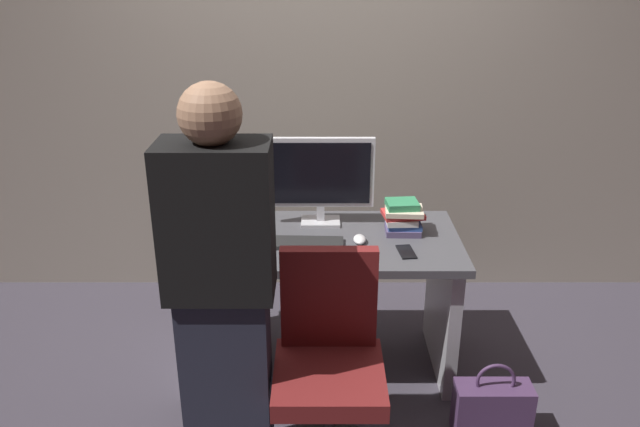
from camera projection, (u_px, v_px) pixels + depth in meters
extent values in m
plane|color=#3D3842|center=(320.00, 362.00, 3.38)|extent=(9.00, 9.00, 0.00)
cube|color=#9E9384|center=(320.00, 51.00, 3.68)|extent=(6.40, 0.10, 3.00)
cube|color=#4C4C51|center=(320.00, 242.00, 3.11)|extent=(1.39, 0.71, 0.04)
cube|color=#B2B2B7|center=(197.00, 306.00, 3.25)|extent=(0.06, 0.63, 0.69)
cube|color=#B2B2B7|center=(443.00, 306.00, 3.24)|extent=(0.06, 0.63, 0.69)
cylinder|color=black|center=(330.00, 425.00, 2.60)|extent=(0.05, 0.05, 0.39)
cube|color=maroon|center=(330.00, 378.00, 2.51)|extent=(0.44, 0.44, 0.08)
cube|color=maroon|center=(330.00, 297.00, 2.59)|extent=(0.40, 0.06, 0.44)
cube|color=#262838|center=(229.00, 385.00, 2.53)|extent=(0.34, 0.20, 0.85)
cube|color=black|center=(218.00, 221.00, 2.26)|extent=(0.40, 0.24, 0.58)
sphere|color=#A57A5B|center=(211.00, 114.00, 2.11)|extent=(0.22, 0.22, 0.22)
cube|color=silver|center=(322.00, 222.00, 3.27)|extent=(0.20, 0.14, 0.02)
cube|color=silver|center=(322.00, 213.00, 3.25)|extent=(0.04, 0.03, 0.08)
cube|color=silver|center=(322.00, 172.00, 3.17)|extent=(0.54, 0.03, 0.36)
cube|color=black|center=(322.00, 174.00, 3.15)|extent=(0.50, 0.01, 0.32)
cube|color=#262626|center=(300.00, 243.00, 3.02)|extent=(0.43, 0.15, 0.02)
ellipsoid|color=white|center=(361.00, 239.00, 3.04)|extent=(0.06, 0.10, 0.03)
cylinder|color=white|center=(232.00, 236.00, 3.01)|extent=(0.07, 0.07, 0.09)
cube|color=#594C72|center=(404.00, 230.00, 3.15)|extent=(0.18, 0.14, 0.03)
cube|color=#3359A5|center=(405.00, 225.00, 3.14)|extent=(0.17, 0.12, 0.02)
cube|color=white|center=(402.00, 220.00, 3.13)|extent=(0.16, 0.15, 0.03)
cube|color=red|center=(404.00, 214.00, 3.13)|extent=(0.22, 0.17, 0.02)
cube|color=beige|center=(405.00, 211.00, 3.11)|extent=(0.19, 0.17, 0.02)
cube|color=#338C59|center=(403.00, 204.00, 3.11)|extent=(0.16, 0.14, 0.03)
cube|color=black|center=(407.00, 252.00, 2.94)|extent=(0.09, 0.15, 0.01)
cube|color=#4C3356|center=(493.00, 410.00, 2.83)|extent=(0.34, 0.14, 0.26)
torus|color=#4C3356|center=(497.00, 381.00, 2.77)|extent=(0.18, 0.02, 0.18)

